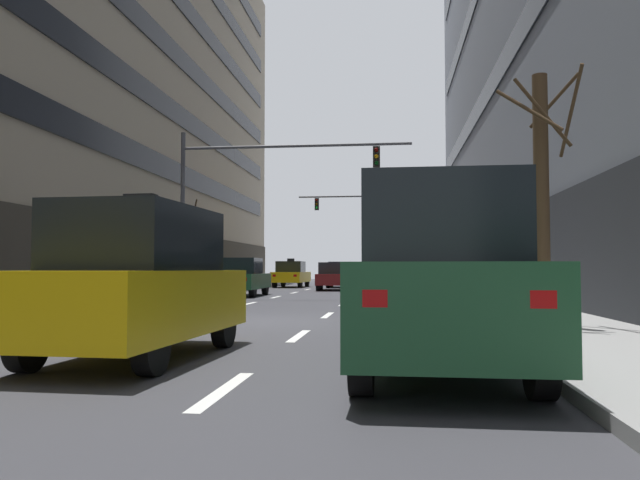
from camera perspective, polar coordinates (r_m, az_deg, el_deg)
The scene contains 33 objects.
ground_plane at distance 14.46m, azimuth -6.62°, elevation -7.45°, with size 120.00×120.00×0.00m, color #38383D.
sidewalk_right at distance 14.42m, azimuth 19.41°, elevation -7.05°, with size 3.13×80.00×0.14m, color gray.
lane_stripe_l1_s3 at distance 12.13m, azimuth -17.53°, elevation -8.25°, with size 0.16×2.00×0.01m, color silver.
lane_stripe_l1_s4 at distance 16.81m, azimuth -10.49°, elevation -6.74°, with size 0.16×2.00×0.01m, color silver.
lane_stripe_l1_s5 at distance 21.63m, azimuth -6.57°, elevation -5.86°, with size 0.16×2.00×0.01m, color silver.
lane_stripe_l1_s6 at distance 26.51m, azimuth -4.09°, elevation -5.28°, with size 0.16×2.00×0.01m, color silver.
lane_stripe_l1_s7 at distance 31.44m, azimuth -2.39°, elevation -4.88°, with size 0.16×2.00×0.01m, color silver.
lane_stripe_l1_s8 at distance 36.38m, azimuth -1.15°, elevation -4.58°, with size 0.16×2.00×0.01m, color silver.
lane_stripe_l1_s9 at distance 41.34m, azimuth -0.21°, elevation -4.36°, with size 0.16×2.00×0.01m, color silver.
lane_stripe_l1_s10 at distance 46.30m, azimuth 0.53°, elevation -4.18°, with size 0.16×2.00×0.01m, color silver.
lane_stripe_l2_s2 at distance 6.36m, azimuth -8.90°, elevation -13.54°, with size 0.16×2.00×0.01m, color silver.
lane_stripe_l2_s3 at distance 11.21m, azimuth -1.97°, elevation -8.84°, with size 0.16×2.00×0.01m, color silver.
lane_stripe_l2_s4 at distance 16.15m, azimuth 0.71°, elevation -6.95°, with size 0.16×2.00×0.01m, color silver.
lane_stripe_l2_s5 at distance 21.12m, azimuth 2.11°, elevation -5.95°, with size 0.16×2.00×0.01m, color silver.
lane_stripe_l2_s6 at distance 26.10m, azimuth 2.98°, elevation -5.32°, with size 0.16×2.00×0.01m, color silver.
lane_stripe_l2_s7 at distance 31.09m, azimuth 3.57°, elevation -4.90°, with size 0.16×2.00×0.01m, color silver.
lane_stripe_l2_s8 at distance 36.08m, azimuth 4.00°, elevation -4.59°, with size 0.16×2.00×0.01m, color silver.
lane_stripe_l2_s9 at distance 41.08m, azimuth 4.32°, elevation -4.36°, with size 0.16×2.00×0.01m, color silver.
lane_stripe_l2_s10 at distance 46.07m, azimuth 4.57°, elevation -4.18°, with size 0.16×2.00×0.01m, color silver.
car_driving_0 at distance 27.76m, azimuth -7.31°, elevation -3.44°, with size 1.95×4.54×1.69m.
taxi_driving_1 at distance 40.86m, azimuth -2.68°, elevation -3.20°, with size 2.02×4.60×1.89m.
car_driving_2 at distance 40.52m, azimuth 2.04°, elevation -3.23°, with size 1.94×4.49×1.67m.
car_driving_3 at distance 35.04m, azimuth 1.20°, elevation -3.39°, with size 1.96×4.27×1.57m.
taxi_driving_4 at distance 8.73m, azimuth -16.33°, elevation -3.78°, with size 1.96×4.31×2.22m.
car_driving_5 at distance 16.82m, azimuth -16.76°, elevation -3.82°, with size 1.97×4.58×1.71m.
car_parked_0 at distance 7.33m, azimuth 10.91°, elevation -3.54°, with size 1.93×4.54×2.19m.
car_parked_1 at distance 13.24m, azimuth 9.01°, elevation -4.49°, with size 1.80×4.24×1.59m.
car_parked_2 at distance 18.98m, azimuth 8.29°, elevation -3.18°, with size 1.85×4.31×2.08m.
car_parked_3 at distance 24.85m, azimuth 7.90°, elevation -3.14°, with size 1.81×4.18×2.01m.
traffic_signal_0 at distance 25.47m, azimuth -6.48°, elevation 5.28°, with size 9.50×0.35×6.73m.
traffic_signal_1 at distance 43.05m, azimuth 5.90°, elevation 1.98°, with size 8.57×0.35×6.59m.
street_tree_0 at distance 28.28m, azimuth -12.97°, elevation -0.68°, with size 2.23×2.23×4.18m.
street_tree_1 at distance 12.51m, azimuth 19.84°, elevation 4.17°, with size 1.64×1.65×4.83m.
Camera 1 is at (3.29, -14.02, 1.20)m, focal length 34.64 mm.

